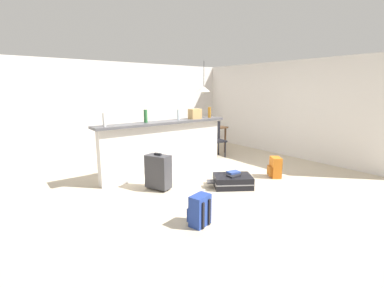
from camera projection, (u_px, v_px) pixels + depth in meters
ground_plane at (199, 177)px, 5.73m from camera, size 13.00×13.00×0.05m
wall_back at (133, 108)px, 7.86m from camera, size 6.60×0.10×2.50m
wall_right at (279, 109)px, 7.51m from camera, size 0.10×6.00×2.50m
partition_half_wall at (165, 149)px, 5.76m from camera, size 2.80×0.20×1.08m
bar_countertop at (164, 122)px, 5.65m from camera, size 2.96×0.40×0.05m
bottle_white at (104, 120)px, 4.83m from camera, size 0.06×0.06×0.24m
bottle_green at (146, 116)px, 5.41m from camera, size 0.07×0.07×0.26m
bottle_clear at (178, 114)px, 5.95m from camera, size 0.06×0.06×0.22m
bottle_amber at (209, 112)px, 6.32m from camera, size 0.07×0.07×0.24m
grocery_bag at (195, 114)px, 6.09m from camera, size 0.26×0.18×0.22m
dining_table at (204, 130)px, 7.66m from camera, size 1.10×0.80×0.74m
dining_chair_near_partition at (215, 137)px, 7.28m from camera, size 0.46×0.46×0.93m
pendant_lamp at (204, 89)px, 7.32m from camera, size 0.34×0.34×0.84m
suitcase_flat_black at (233, 181)px, 5.05m from camera, size 0.87×0.79×0.22m
suitcase_upright_charcoal at (158, 171)px, 4.90m from camera, size 0.39×0.50×0.67m
backpack_orange at (275, 168)px, 5.59m from camera, size 0.33×0.34×0.42m
backpack_blue at (200, 211)px, 3.62m from camera, size 0.32×0.29×0.42m
book_stack at (233, 174)px, 5.03m from camera, size 0.31×0.26×0.06m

